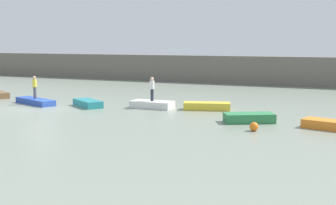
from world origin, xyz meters
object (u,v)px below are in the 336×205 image
at_px(rowboat_blue, 35,101).
at_px(mooring_buoy, 254,127).
at_px(rowboat_orange, 332,125).
at_px(rowboat_green, 249,118).
at_px(rowboat_yellow, 207,106).
at_px(rowboat_teal, 88,103).
at_px(person_white_shirt, 152,88).
at_px(person_yellow_shirt, 35,86).
at_px(rowboat_white, 152,105).

relative_size(rowboat_blue, mooring_buoy, 8.62).
distance_m(rowboat_orange, mooring_buoy, 4.23).
relative_size(rowboat_orange, mooring_buoy, 6.51).
bearing_deg(rowboat_green, rowboat_yellow, 107.79).
relative_size(rowboat_teal, rowboat_green, 1.02).
xyz_separation_m(rowboat_orange, person_white_shirt, (-12.04, 3.06, 1.19)).
height_order(person_white_shirt, person_yellow_shirt, person_white_shirt).
distance_m(rowboat_white, rowboat_green, 8.03).
bearing_deg(person_white_shirt, mooring_buoy, -31.72).
distance_m(rowboat_teal, rowboat_orange, 16.63).
xyz_separation_m(rowboat_blue, rowboat_teal, (4.26, 0.51, 0.03)).
xyz_separation_m(rowboat_white, rowboat_green, (7.53, -2.79, 0.02)).
xyz_separation_m(rowboat_green, rowboat_orange, (4.52, -0.27, -0.03)).
bearing_deg(rowboat_white, person_white_shirt, 0.00).
xyz_separation_m(rowboat_white, rowboat_orange, (12.04, -3.06, -0.01)).
height_order(rowboat_blue, rowboat_orange, rowboat_orange).
height_order(person_white_shirt, mooring_buoy, person_white_shirt).
bearing_deg(rowboat_orange, rowboat_white, 179.18).
bearing_deg(rowboat_teal, person_yellow_shirt, -139.87).
xyz_separation_m(rowboat_blue, rowboat_white, (8.75, 1.74, 0.04)).
bearing_deg(rowboat_green, rowboat_blue, 147.55).
distance_m(rowboat_teal, person_yellow_shirt, 4.43).
bearing_deg(person_yellow_shirt, rowboat_yellow, 11.46).
bearing_deg(person_white_shirt, rowboat_white, 0.00).
height_order(rowboat_teal, rowboat_white, rowboat_white).
bearing_deg(rowboat_teal, rowboat_green, 25.98).
relative_size(rowboat_blue, rowboat_green, 1.42).
height_order(rowboat_teal, mooring_buoy, rowboat_teal).
relative_size(person_white_shirt, person_yellow_shirt, 0.99).
distance_m(person_yellow_shirt, mooring_buoy, 17.50).
xyz_separation_m(rowboat_blue, person_yellow_shirt, (0.00, -0.00, 1.15)).
distance_m(rowboat_teal, rowboat_yellow, 8.48).
xyz_separation_m(rowboat_yellow, mooring_buoy, (4.63, -5.97, -0.02)).
xyz_separation_m(rowboat_green, person_yellow_shirt, (-16.27, 1.05, 1.09)).
bearing_deg(rowboat_white, rowboat_green, -20.08).
xyz_separation_m(rowboat_teal, mooring_buoy, (12.86, -3.94, -0.01)).
xyz_separation_m(rowboat_blue, mooring_buoy, (17.12, -3.43, 0.02)).
xyz_separation_m(rowboat_teal, rowboat_white, (4.49, 1.24, 0.01)).
height_order(rowboat_yellow, rowboat_green, rowboat_green).
distance_m(rowboat_blue, rowboat_white, 8.92).
relative_size(rowboat_orange, person_yellow_shirt, 1.80).
bearing_deg(mooring_buoy, rowboat_white, 148.28).
distance_m(rowboat_white, mooring_buoy, 9.84).
distance_m(rowboat_yellow, rowboat_green, 5.21).
relative_size(rowboat_white, mooring_buoy, 6.41).
bearing_deg(rowboat_teal, rowboat_white, 48.76).
height_order(rowboat_white, person_yellow_shirt, person_yellow_shirt).
height_order(rowboat_blue, person_white_shirt, person_white_shirt).
xyz_separation_m(rowboat_green, person_white_shirt, (-7.53, 2.79, 1.16)).
distance_m(rowboat_teal, mooring_buoy, 13.45).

